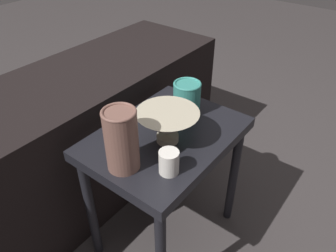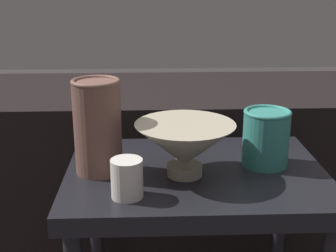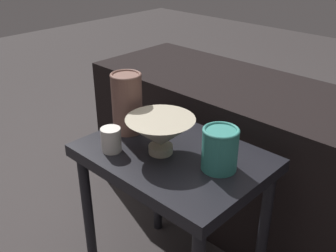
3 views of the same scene
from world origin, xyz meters
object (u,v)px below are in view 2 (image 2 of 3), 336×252
Objects in this scene: bowl at (185,145)px; vase_colorful_right at (266,137)px; vase_textured_left at (98,125)px; cup at (127,178)px.

vase_colorful_right is at bearing 15.42° from bowl.
bowl is 1.03× the size of vase_textured_left.
cup is at bearing -140.69° from bowl.
vase_textured_left is at bearing -177.11° from vase_colorful_right.
vase_textured_left is 1.60× the size of vase_colorful_right.
vase_colorful_right is 0.34m from cup.
bowl is 0.19m from vase_textured_left.
vase_textured_left is at bearing 170.02° from bowl.
bowl is at bearing 39.31° from cup.
cup is at bearing -63.18° from vase_textured_left.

